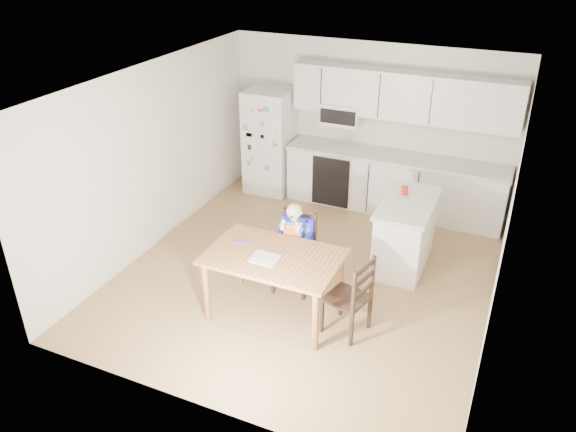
% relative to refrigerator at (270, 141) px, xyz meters
% --- Properties ---
extents(room, '(4.52, 5.01, 2.51)m').
position_rel_refrigerator_xyz_m(room, '(1.55, -1.67, 0.40)').
color(room, olive).
rests_on(room, ground).
extents(refrigerator, '(0.72, 0.70, 1.70)m').
position_rel_refrigerator_xyz_m(refrigerator, '(0.00, 0.00, 0.00)').
color(refrigerator, silver).
rests_on(refrigerator, ground).
extents(kitchen_run, '(3.37, 0.62, 2.15)m').
position_rel_refrigerator_xyz_m(kitchen_run, '(2.05, 0.09, 0.03)').
color(kitchen_run, silver).
rests_on(kitchen_run, ground).
extents(kitchen_island, '(0.65, 1.24, 0.91)m').
position_rel_refrigerator_xyz_m(kitchen_island, '(2.62, -1.41, -0.39)').
color(kitchen_island, silver).
rests_on(kitchen_island, ground).
extents(red_cup, '(0.09, 0.09, 0.11)m').
position_rel_refrigerator_xyz_m(red_cup, '(2.51, -1.23, 0.12)').
color(red_cup, red).
rests_on(red_cup, kitchen_island).
extents(dining_table, '(1.48, 0.95, 0.79)m').
position_rel_refrigerator_xyz_m(dining_table, '(1.51, -3.10, -0.16)').
color(dining_table, brown).
rests_on(dining_table, ground).
extents(napkin, '(0.30, 0.26, 0.01)m').
position_rel_refrigerator_xyz_m(napkin, '(1.46, -3.20, -0.05)').
color(napkin, '#BCBCC1').
rests_on(napkin, dining_table).
extents(toddler_spoon, '(0.12, 0.06, 0.02)m').
position_rel_refrigerator_xyz_m(toddler_spoon, '(1.03, -2.99, -0.05)').
color(toddler_spoon, '#2220D4').
rests_on(toddler_spoon, dining_table).
extents(chair_booster, '(0.46, 0.46, 1.16)m').
position_rel_refrigerator_xyz_m(chair_booster, '(1.51, -2.48, -0.15)').
color(chair_booster, black).
rests_on(chair_booster, ground).
extents(chair_side, '(0.51, 0.51, 0.95)m').
position_rel_refrigerator_xyz_m(chair_side, '(2.45, -3.07, -0.31)').
color(chair_side, black).
rests_on(chair_side, ground).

